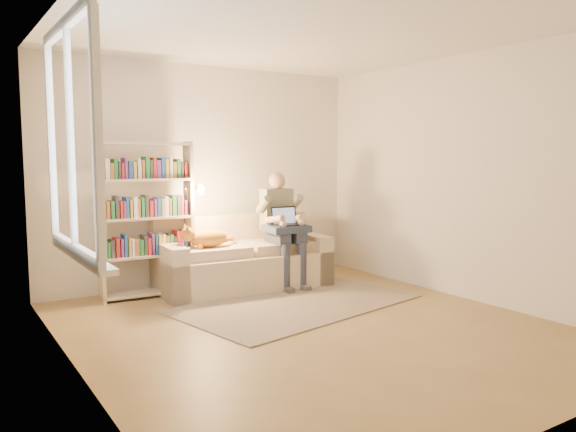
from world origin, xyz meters
TOP-DOWN VIEW (x-y plane):
  - floor at (0.00, 0.00)m, footprint 4.50×4.50m
  - ceiling at (0.00, 0.00)m, footprint 4.00×4.50m
  - wall_left at (-2.00, 0.00)m, footprint 0.02×4.50m
  - wall_right at (2.00, 0.00)m, footprint 0.02×4.50m
  - wall_back at (0.00, 2.25)m, footprint 4.00×0.02m
  - wall_front at (0.00, -2.25)m, footprint 4.00×0.02m
  - window at (-1.95, 0.20)m, footprint 0.12×1.52m
  - sofa at (0.21, 1.74)m, footprint 2.01×1.02m
  - person at (0.65, 1.56)m, footprint 0.39×0.60m
  - cat at (-0.27, 1.65)m, footprint 0.67×0.26m
  - blanket at (0.59, 1.45)m, footprint 0.50×0.42m
  - laptop at (0.59, 1.46)m, footprint 0.34×0.26m
  - bookshelf at (-0.86, 1.90)m, footprint 1.12×0.36m
  - rug at (0.33, 0.76)m, footprint 2.68×1.88m

SIDE VIEW (x-z plane):
  - floor at x=0.00m, z-range 0.00..0.00m
  - rug at x=0.33m, z-range 0.00..0.01m
  - sofa at x=0.21m, z-range -0.11..0.72m
  - cat at x=-0.27m, z-range 0.51..0.75m
  - blanket at x=0.59m, z-range 0.66..0.74m
  - person at x=0.65m, z-range 0.09..1.43m
  - laptop at x=0.59m, z-range 0.64..0.93m
  - bookshelf at x=-0.86m, z-range 0.09..1.78m
  - wall_left at x=-2.00m, z-range 0.00..2.60m
  - wall_right at x=2.00m, z-range 0.00..2.60m
  - wall_back at x=0.00m, z-range 0.00..2.60m
  - wall_front at x=0.00m, z-range 0.00..2.60m
  - window at x=-1.95m, z-range 0.53..2.22m
  - ceiling at x=0.00m, z-range 2.59..2.61m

